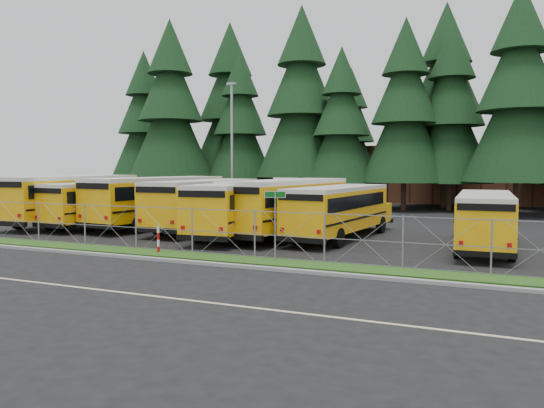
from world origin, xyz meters
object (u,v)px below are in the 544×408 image
Objects in this scene: bus_1 at (113,204)px; bus_2 at (162,202)px; bus_5 at (292,208)px; bus_6 at (341,213)px; bus_0 at (76,200)px; striped_bollard at (158,240)px; light_standard at (232,144)px; street_sign at (275,211)px; bus_4 at (243,210)px; bus_east at (485,222)px; bus_3 at (207,205)px.

bus_1 is 3.19m from bus_2.
bus_6 is at bearing 5.37° from bus_5.
bus_0 reaches higher than bus_1.
light_standard is at bearing 107.39° from striped_bollard.
street_sign is at bearing -66.99° from bus_5.
striped_bollard is (-0.88, -6.54, -0.85)m from bus_4.
bus_5 is 9.84m from bus_east.
bus_0 reaches higher than bus_6.
light_standard is at bearing 145.89° from bus_6.
bus_0 is 2.98m from bus_1.
street_sign is at bearing -59.41° from bus_4.
bus_2 is 11.90m from bus_6.
bus_6 is (11.86, -0.97, -0.18)m from bus_2.
street_sign is (-7.49, -6.63, 0.75)m from bus_east.
light_standard is (6.52, 9.46, 3.91)m from bus_0.
bus_0 reaches higher than bus_5.
bus_4 is 1.05× the size of bus_6.
bus_4 is 1.13× the size of bus_east.
bus_2 is 1.07× the size of bus_4.
light_standard is (-2.94, 8.76, 4.01)m from bus_3.
street_sign is at bearing -25.39° from bus_0.
bus_2 is at bearing 172.36° from bus_east.
striped_bollard is at bearing -179.45° from street_sign.
bus_5 is at bearing 4.85° from bus_1.
bus_4 reaches higher than bus_6.
bus_2 reaches higher than bus_east.
bus_6 is at bearing -1.69° from bus_0.
bus_3 is at bearing -178.74° from bus_6.
bus_2 is at bearing 124.21° from striped_bollard.
bus_6 is 7.65m from street_sign.
bus_east is (15.41, -1.60, -0.20)m from bus_3.
bus_east is 0.97× the size of light_standard.
bus_6 is at bearing 4.57° from bus_1.
bus_1 is 1.05× the size of light_standard.
bus_east is (12.13, 0.15, -0.17)m from bus_4.
bus_1 is 0.90× the size of bus_2.
bus_3 is at bearing 1.15° from bus_2.
bus_4 is 12.86m from light_standard.
bus_3 is 9.47× the size of striped_bollard.
bus_1 is 10.89m from light_standard.
bus_0 reaches higher than bus_4.
bus_2 reaches higher than bus_6.
bus_4 is 12.13m from bus_east.
bus_2 reaches higher than bus_5.
bus_5 reaches higher than bus_east.
bus_5 reaches higher than bus_4.
bus_east is 8.18× the size of striped_bollard.
bus_2 is at bearing 173.54° from bus_3.
striped_bollard is (-5.51, -0.05, -1.43)m from street_sign.
bus_east is at bearing -4.02° from bus_0.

